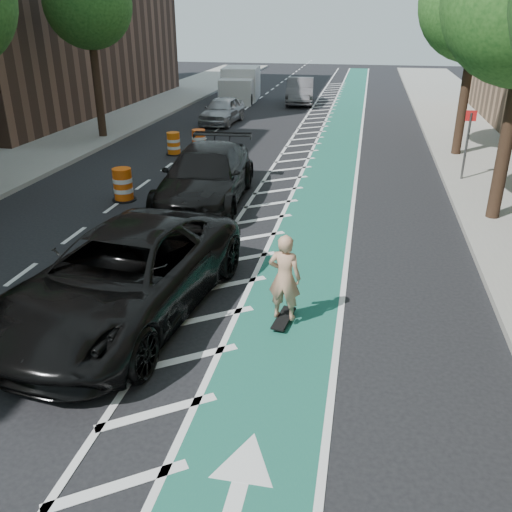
% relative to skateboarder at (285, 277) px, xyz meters
% --- Properties ---
extents(ground, '(120.00, 120.00, 0.00)m').
position_rel_skateboarder_xyz_m(ground, '(-2.95, -1.50, -0.96)').
color(ground, black).
rests_on(ground, ground).
extents(bike_lane, '(2.00, 90.00, 0.01)m').
position_rel_skateboarder_xyz_m(bike_lane, '(0.05, 8.50, -0.96)').
color(bike_lane, '#17514A').
rests_on(bike_lane, ground).
extents(buffer_strip, '(1.40, 90.00, 0.01)m').
position_rel_skateboarder_xyz_m(buffer_strip, '(-1.45, 8.50, -0.96)').
color(buffer_strip, silver).
rests_on(buffer_strip, ground).
extents(curb_right, '(0.12, 90.00, 0.16)m').
position_rel_skateboarder_xyz_m(curb_right, '(4.10, 8.50, -0.88)').
color(curb_right, gray).
rests_on(curb_right, ground).
extents(curb_left, '(0.12, 90.00, 0.16)m').
position_rel_skateboarder_xyz_m(curb_left, '(-10.00, 8.50, -0.88)').
color(curb_left, gray).
rests_on(curb_left, ground).
extents(tree_r_d, '(4.20, 4.20, 7.90)m').
position_rel_skateboarder_xyz_m(tree_r_d, '(4.95, 14.50, 4.81)').
color(tree_r_d, '#382619').
rests_on(tree_r_d, ground).
extents(tree_l_d, '(4.20, 4.20, 7.90)m').
position_rel_skateboarder_xyz_m(tree_l_d, '(-10.85, 14.50, 4.81)').
color(tree_l_d, '#382619').
rests_on(tree_l_d, ground).
extents(sign_post, '(0.35, 0.08, 2.47)m').
position_rel_skateboarder_xyz_m(sign_post, '(4.65, 10.50, 0.39)').
color(sign_post, '#4C4C4C').
rests_on(sign_post, ground).
extents(skateboard, '(0.37, 0.92, 0.12)m').
position_rel_skateboarder_xyz_m(skateboard, '(0.00, 0.00, -0.87)').
color(skateboard, black).
rests_on(skateboard, ground).
extents(skateboarder, '(0.66, 0.48, 1.69)m').
position_rel_skateboarder_xyz_m(skateboarder, '(0.00, 0.00, 0.00)').
color(skateboarder, tan).
rests_on(skateboarder, skateboard).
extents(suv_near, '(3.52, 6.43, 1.71)m').
position_rel_skateboarder_xyz_m(suv_near, '(-3.04, -0.29, -0.11)').
color(suv_near, black).
rests_on(suv_near, ground).
extents(suv_far, '(2.76, 6.01, 1.70)m').
position_rel_skateboarder_xyz_m(suv_far, '(-3.43, 6.63, -0.11)').
color(suv_far, black).
rests_on(suv_far, ground).
extents(car_silver, '(1.87, 4.14, 1.38)m').
position_rel_skateboarder_xyz_m(car_silver, '(-6.33, 19.71, -0.28)').
color(car_silver, '#A4A4A9').
rests_on(car_silver, ground).
extents(car_grey, '(2.16, 5.00, 1.60)m').
position_rel_skateboarder_xyz_m(car_grey, '(-3.14, 27.55, -0.16)').
color(car_grey, '#535257').
rests_on(car_grey, ground).
extents(box_truck, '(2.66, 5.20, 2.09)m').
position_rel_skateboarder_xyz_m(box_truck, '(-7.30, 28.22, -0.00)').
color(box_truck, silver).
rests_on(box_truck, ground).
extents(barrel_a, '(0.75, 0.75, 1.03)m').
position_rel_skateboarder_xyz_m(barrel_a, '(-6.07, 6.37, -0.48)').
color(barrel_a, '#E5550C').
rests_on(barrel_a, ground).
extents(barrel_b, '(0.68, 0.68, 0.92)m').
position_rel_skateboarder_xyz_m(barrel_b, '(-6.55, 12.50, -0.53)').
color(barrel_b, orange).
rests_on(barrel_b, ground).
extents(barrel_c, '(0.72, 0.72, 0.98)m').
position_rel_skateboarder_xyz_m(barrel_c, '(-5.60, 13.00, -0.50)').
color(barrel_c, '#EC4E0C').
rests_on(barrel_c, ground).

